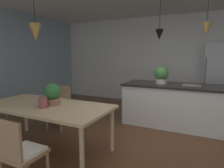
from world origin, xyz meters
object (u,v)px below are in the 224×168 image
(potted_plant_on_island, at_px, (161,75))
(refrigerator, at_px, (218,78))
(dining_table, at_px, (46,109))
(chair_near_right, at_px, (20,152))
(potted_plant_on_table, at_px, (53,94))
(chair_far_left, at_px, (60,105))
(kitchen_island, at_px, (178,105))
(vase_on_dining_table, at_px, (43,102))

(potted_plant_on_island, bearing_deg, refrigerator, 51.55)
(dining_table, relative_size, chair_near_right, 2.40)
(potted_plant_on_table, bearing_deg, chair_far_left, 125.91)
(chair_near_right, relative_size, potted_plant_on_island, 2.31)
(chair_far_left, relative_size, chair_near_right, 1.00)
(dining_table, height_order, kitchen_island, kitchen_island)
(dining_table, xyz_separation_m, chair_far_left, (-0.47, 0.87, -0.21))
(dining_table, distance_m, chair_near_right, 1.01)
(chair_far_left, height_order, potted_plant_on_table, potted_plant_on_table)
(dining_table, relative_size, potted_plant_on_table, 6.10)
(chair_far_left, bearing_deg, refrigerator, 41.31)
(kitchen_island, bearing_deg, chair_far_left, -152.16)
(vase_on_dining_table, bearing_deg, refrigerator, 56.05)
(potted_plant_on_island, xyz_separation_m, potted_plant_on_table, (-1.26, -1.99, -0.17))
(dining_table, height_order, chair_near_right, chair_near_right)
(chair_far_left, height_order, vase_on_dining_table, vase_on_dining_table)
(chair_far_left, distance_m, kitchen_island, 2.52)
(kitchen_island, height_order, potted_plant_on_island, potted_plant_on_island)
(kitchen_island, height_order, vase_on_dining_table, kitchen_island)
(potted_plant_on_island, distance_m, vase_on_dining_table, 2.54)
(kitchen_island, distance_m, refrigerator, 1.76)
(refrigerator, distance_m, potted_plant_on_island, 1.91)
(dining_table, relative_size, kitchen_island, 0.90)
(potted_plant_on_island, bearing_deg, kitchen_island, 0.00)
(dining_table, xyz_separation_m, kitchen_island, (1.75, 2.04, -0.22))
(chair_far_left, bearing_deg, potted_plant_on_table, -54.09)
(dining_table, relative_size, potted_plant_on_island, 5.55)
(potted_plant_on_island, height_order, vase_on_dining_table, potted_plant_on_island)
(dining_table, bearing_deg, vase_on_dining_table, -55.72)
(kitchen_island, height_order, refrigerator, refrigerator)
(chair_near_right, height_order, potted_plant_on_island, potted_plant_on_island)
(chair_far_left, distance_m, vase_on_dining_table, 1.20)
(refrigerator, distance_m, potted_plant_on_table, 4.26)
(potted_plant_on_table, xyz_separation_m, vase_on_dining_table, (-0.02, -0.19, -0.10))
(chair_near_right, height_order, refrigerator, refrigerator)
(chair_far_left, xyz_separation_m, potted_plant_on_island, (1.85, 1.18, 0.62))
(chair_near_right, bearing_deg, kitchen_island, 66.19)
(dining_table, bearing_deg, chair_near_right, -61.51)
(dining_table, xyz_separation_m, chair_near_right, (0.47, -0.87, -0.21))
(potted_plant_on_island, relative_size, potted_plant_on_table, 1.10)
(potted_plant_on_island, bearing_deg, dining_table, -123.98)
(chair_far_left, bearing_deg, kitchen_island, 27.84)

